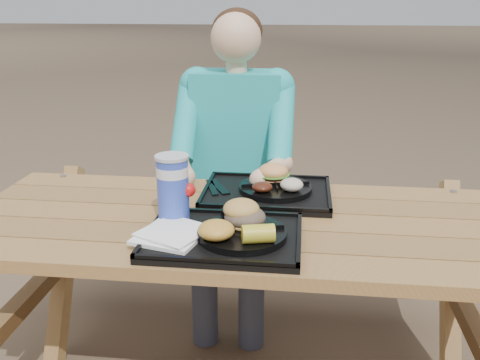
# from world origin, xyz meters

# --- Properties ---
(picnic_table) EXTENTS (1.80, 1.49, 0.75)m
(picnic_table) POSITION_xyz_m (0.00, 0.00, 0.38)
(picnic_table) COLOR #999999
(picnic_table) RESTS_ON ground
(tray_near) EXTENTS (0.45, 0.35, 0.02)m
(tray_near) POSITION_xyz_m (-0.03, -0.18, 0.76)
(tray_near) COLOR black
(tray_near) RESTS_ON picnic_table
(tray_far) EXTENTS (0.45, 0.35, 0.02)m
(tray_far) POSITION_xyz_m (0.07, 0.21, 0.76)
(tray_far) COLOR black
(tray_far) RESTS_ON picnic_table
(plate_near) EXTENTS (0.26, 0.26, 0.02)m
(plate_near) POSITION_xyz_m (0.03, -0.19, 0.78)
(plate_near) COLOR black
(plate_near) RESTS_ON tray_near
(plate_far) EXTENTS (0.26, 0.26, 0.02)m
(plate_far) POSITION_xyz_m (0.10, 0.22, 0.78)
(plate_far) COLOR black
(plate_far) RESTS_ON tray_far
(napkin_stack) EXTENTS (0.22, 0.22, 0.02)m
(napkin_stack) POSITION_xyz_m (-0.18, -0.21, 0.78)
(napkin_stack) COLOR white
(napkin_stack) RESTS_ON tray_near
(soda_cup) EXTENTS (0.10, 0.10, 0.20)m
(soda_cup) POSITION_xyz_m (-0.20, -0.08, 0.87)
(soda_cup) COLOR #1733B0
(soda_cup) RESTS_ON tray_near
(condiment_bbq) EXTENTS (0.06, 0.06, 0.03)m
(condiment_bbq) POSITION_xyz_m (-0.02, -0.06, 0.79)
(condiment_bbq) COLOR #320D05
(condiment_bbq) RESTS_ON tray_near
(condiment_mustard) EXTENTS (0.04, 0.04, 0.03)m
(condiment_mustard) POSITION_xyz_m (0.05, -0.05, 0.78)
(condiment_mustard) COLOR gold
(condiment_mustard) RESTS_ON tray_near
(sandwich) EXTENTS (0.11, 0.11, 0.12)m
(sandwich) POSITION_xyz_m (0.03, -0.14, 0.85)
(sandwich) COLOR gold
(sandwich) RESTS_ON plate_near
(mac_cheese) EXTENTS (0.10, 0.10, 0.05)m
(mac_cheese) POSITION_xyz_m (-0.04, -0.25, 0.82)
(mac_cheese) COLOR gold
(mac_cheese) RESTS_ON plate_near
(corn_cob) EXTENTS (0.11, 0.11, 0.05)m
(corn_cob) POSITION_xyz_m (0.08, -0.26, 0.82)
(corn_cob) COLOR gold
(corn_cob) RESTS_ON plate_near
(cutlery_far) EXTENTS (0.10, 0.16, 0.01)m
(cutlery_far) POSITION_xyz_m (-0.10, 0.23, 0.77)
(cutlery_far) COLOR black
(cutlery_far) RESTS_ON tray_far
(burger) EXTENTS (0.11, 0.11, 0.10)m
(burger) POSITION_xyz_m (0.09, 0.27, 0.84)
(burger) COLOR #F59F56
(burger) RESTS_ON plate_far
(baked_beans) EXTENTS (0.07, 0.07, 0.03)m
(baked_beans) POSITION_xyz_m (0.06, 0.15, 0.81)
(baked_beans) COLOR #461A0E
(baked_beans) RESTS_ON plate_far
(potato_salad) EXTENTS (0.08, 0.08, 0.04)m
(potato_salad) POSITION_xyz_m (0.16, 0.17, 0.81)
(potato_salad) COLOR beige
(potato_salad) RESTS_ON plate_far
(diner) EXTENTS (0.48, 0.84, 1.28)m
(diner) POSITION_xyz_m (-0.10, 0.68, 0.64)
(diner) COLOR #1CC8C4
(diner) RESTS_ON ground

